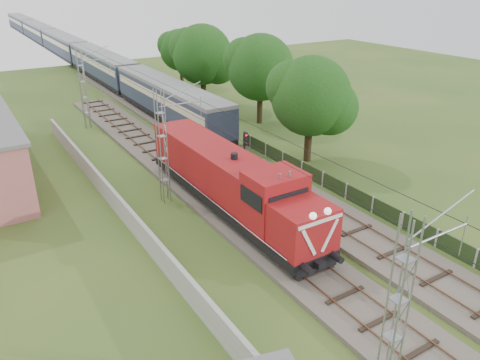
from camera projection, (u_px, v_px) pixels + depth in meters
ground at (307, 272)px, 25.20m from camera, size 140.00×140.00×0.00m
track_main at (239, 216)px, 30.56m from camera, size 4.20×70.00×0.45m
track_side at (211, 146)px, 43.06m from camera, size 4.20×80.00×0.45m
catenary at (163, 147)px, 31.45m from camera, size 3.31×70.00×8.00m
boundary_wall at (117, 203)px, 31.09m from camera, size 0.25×40.00×1.50m
fence at (373, 205)px, 31.13m from camera, size 0.12×32.00×1.20m
locomotive at (230, 181)px, 30.54m from camera, size 3.16×18.03×4.58m
coach_rake at (63, 44)px, 86.33m from camera, size 3.17×118.65×3.67m
signal_post at (245, 150)px, 33.52m from camera, size 0.47×0.39×4.51m
tree_a at (312, 97)px, 37.93m from camera, size 6.83×6.51×8.86m
tree_b at (261, 68)px, 47.87m from camera, size 7.16×6.82×9.28m
tree_c at (203, 55)px, 54.58m from camera, size 7.32×6.97×9.49m
tree_d at (181, 50)px, 64.90m from camera, size 6.00×5.72×7.78m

